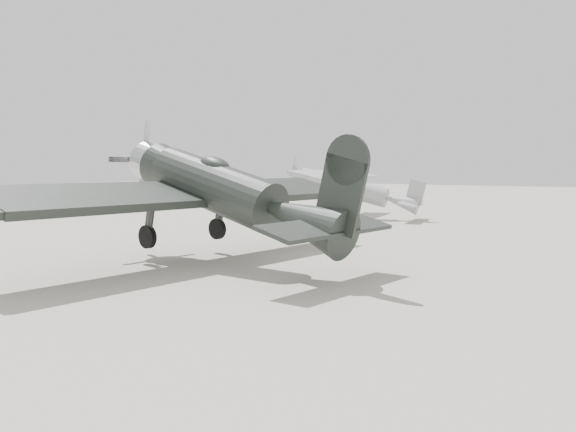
# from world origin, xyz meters

# --- Properties ---
(ground) EXTENTS (160.00, 160.00, 0.00)m
(ground) POSITION_xyz_m (0.00, 0.00, 0.00)
(ground) COLOR gray
(ground) RESTS_ON ground
(lowwing_monoplane) EXTENTS (9.48, 13.24, 4.25)m
(lowwing_monoplane) POSITION_xyz_m (-1.87, 2.44, 2.25)
(lowwing_monoplane) COLOR black
(lowwing_monoplane) RESTS_ON ground
(highwing_monoplane) EXTENTS (8.11, 11.37, 3.21)m
(highwing_monoplane) POSITION_xyz_m (-5.80, 18.50, 2.01)
(highwing_monoplane) COLOR #A5A8AB
(highwing_monoplane) RESTS_ON ground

